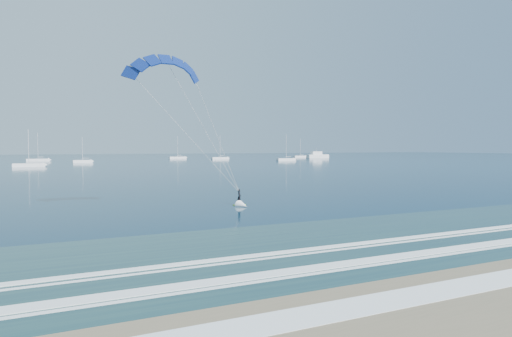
{
  "coord_description": "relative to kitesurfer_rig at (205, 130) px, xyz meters",
  "views": [
    {
      "loc": [
        -18.28,
        -15.22,
        6.64
      ],
      "look_at": [
        1.88,
        26.18,
        4.49
      ],
      "focal_mm": 32.0,
      "sensor_mm": 36.0,
      "label": 1
    }
  ],
  "objects": [
    {
      "name": "ground",
      "position": [
        2.36,
        -29.61,
        -8.41
      ],
      "size": [
        900.0,
        900.0,
        0.0
      ],
      "primitive_type": "plane",
      "color": "#07283D",
      "rests_on": "ground"
    },
    {
      "name": "kitesurfer_rig",
      "position": [
        0.0,
        0.0,
        0.0
      ],
      "size": [
        15.65,
        7.44,
        16.43
      ],
      "color": "#A0F21C",
      "rests_on": "ground"
    },
    {
      "name": "motor_yacht",
      "position": [
        142.52,
        193.37,
        -6.83
      ],
      "size": [
        14.47,
        3.86,
        6.05
      ],
      "color": "white",
      "rests_on": "ground"
    },
    {
      "name": "sailboat_2",
      "position": [
        -14.38,
        194.06,
        -7.72
      ],
      "size": [
        10.16,
        2.4,
        13.5
      ],
      "color": "white",
      "rests_on": "ground"
    },
    {
      "name": "sailboat_3",
      "position": [
        2.54,
        161.99,
        -7.73
      ],
      "size": [
        7.83,
        2.4,
        10.98
      ],
      "color": "white",
      "rests_on": "ground"
    },
    {
      "name": "sailboat_4",
      "position": [
        58.67,
        211.94,
        -7.72
      ],
      "size": [
        9.97,
        2.4,
        13.38
      ],
      "color": "white",
      "rests_on": "ground"
    },
    {
      "name": "sailboat_5",
      "position": [
        76.07,
        189.27,
        -7.72
      ],
      "size": [
        9.74,
        2.4,
        13.15
      ],
      "color": "white",
      "rests_on": "ground"
    },
    {
      "name": "sailboat_6",
      "position": [
        96.29,
        151.51,
        -7.72
      ],
      "size": [
        9.81,
        2.4,
        13.15
      ],
      "color": "white",
      "rests_on": "ground"
    },
    {
      "name": "sailboat_7",
      "position": [
        -17.65,
        126.96,
        -7.73
      ],
      "size": [
        10.0,
        2.4,
        12.69
      ],
      "color": "white",
      "rests_on": "ground"
    },
    {
      "name": "sailboat_8",
      "position": [
        139.55,
        208.67,
        -7.73
      ],
      "size": [
        9.28,
        2.4,
        12.21
      ],
      "color": "white",
      "rests_on": "ground"
    }
  ]
}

